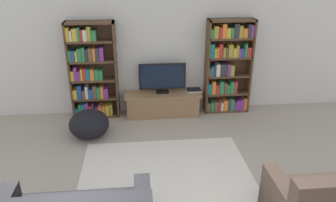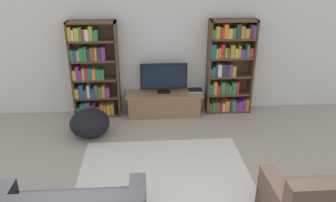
# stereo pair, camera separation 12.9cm
# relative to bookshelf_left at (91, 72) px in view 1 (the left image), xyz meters

# --- Properties ---
(wall_back) EXTENTS (8.80, 0.06, 2.60)m
(wall_back) POSITION_rel_bookshelf_left_xyz_m (1.33, 0.18, 0.43)
(wall_back) COLOR silver
(wall_back) RESTS_ON ground_plane
(bookshelf_left) EXTENTS (0.87, 0.30, 1.81)m
(bookshelf_left) POSITION_rel_bookshelf_left_xyz_m (0.00, 0.00, 0.00)
(bookshelf_left) COLOR #513823
(bookshelf_left) RESTS_ON ground_plane
(bookshelf_right) EXTENTS (0.87, 0.30, 1.81)m
(bookshelf_right) POSITION_rel_bookshelf_left_xyz_m (2.57, -0.00, 0.03)
(bookshelf_right) COLOR #513823
(bookshelf_right) RESTS_ON ground_plane
(tv_stand) EXTENTS (1.46, 0.45, 0.45)m
(tv_stand) POSITION_rel_bookshelf_left_xyz_m (1.32, -0.10, -0.65)
(tv_stand) COLOR #8E6B47
(tv_stand) RESTS_ON ground_plane
(television) EXTENTS (0.88, 0.16, 0.58)m
(television) POSITION_rel_bookshelf_left_xyz_m (1.32, -0.06, -0.12)
(television) COLOR black
(television) RESTS_ON tv_stand
(laptop) EXTENTS (0.29, 0.24, 0.03)m
(laptop) POSITION_rel_bookshelf_left_xyz_m (1.93, -0.02, -0.41)
(laptop) COLOR #B7B7BC
(laptop) RESTS_ON tv_stand
(area_rug) EXTENTS (2.41, 1.79, 0.02)m
(area_rug) POSITION_rel_bookshelf_left_xyz_m (1.20, -2.04, -0.87)
(area_rug) COLOR beige
(area_rug) RESTS_ON ground_plane
(beanbag_ottoman) EXTENTS (0.67, 0.67, 0.47)m
(beanbag_ottoman) POSITION_rel_bookshelf_left_xyz_m (0.00, -0.84, -0.64)
(beanbag_ottoman) COLOR black
(beanbag_ottoman) RESTS_ON ground_plane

